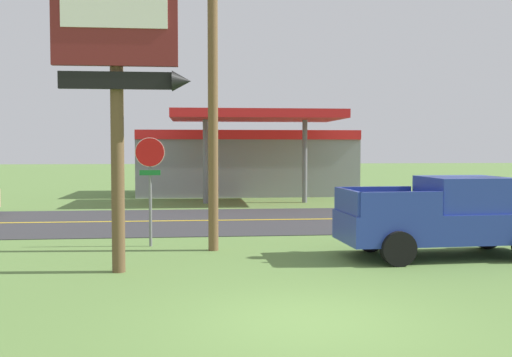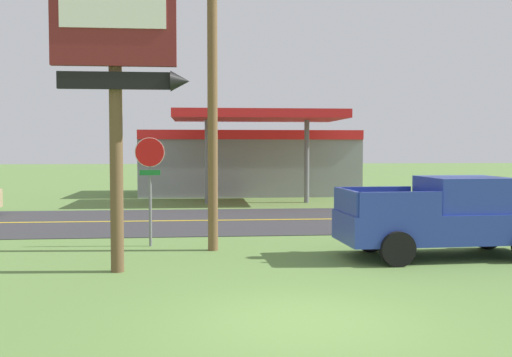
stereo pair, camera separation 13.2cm
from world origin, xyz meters
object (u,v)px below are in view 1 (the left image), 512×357
object	(u,v)px
stop_sign	(150,172)
pickup_blue_parked_on_lawn	(449,217)
gas_station	(246,160)
utility_pole	(213,77)
motel_sign	(118,49)

from	to	relation	value
stop_sign	pickup_blue_parked_on_lawn	distance (m)	7.81
stop_sign	gas_station	xyz separation A→B (m)	(4.12, 18.13, -0.08)
gas_station	pickup_blue_parked_on_lawn	distance (m)	20.72
utility_pole	pickup_blue_parked_on_lawn	size ratio (longest dim) A/B	1.59
stop_sign	gas_station	bearing A→B (deg)	77.20
utility_pole	gas_station	distance (m)	19.28
stop_sign	utility_pole	world-z (taller)	utility_pole
stop_sign	pickup_blue_parked_on_lawn	bearing A→B (deg)	-17.29
pickup_blue_parked_on_lawn	utility_pole	bearing A→B (deg)	165.49
utility_pole	gas_station	bearing A→B (deg)	82.65
stop_sign	gas_station	size ratio (longest dim) A/B	0.25
utility_pole	stop_sign	bearing A→B (deg)	153.86
gas_station	pickup_blue_parked_on_lawn	bearing A→B (deg)	-80.91
utility_pole	pickup_blue_parked_on_lawn	xyz separation A→B (m)	(5.72, -1.48, -3.53)
motel_sign	stop_sign	world-z (taller)	motel_sign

